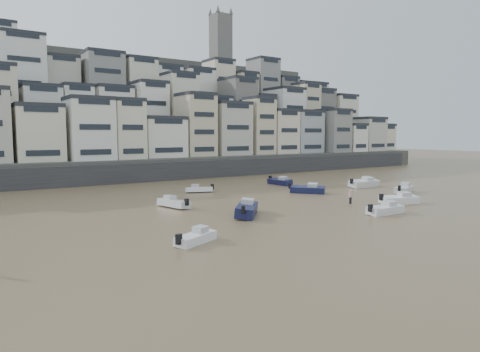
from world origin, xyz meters
TOP-DOWN VIEW (x-y plane):
  - harbor_wall at (10.00, 65.00)m, footprint 140.00×3.00m
  - hillside at (14.73, 104.84)m, footprint 141.04×66.00m
  - boat_a at (14.23, 19.17)m, footprint 5.16×1.89m
  - boat_b at (21.43, 22.57)m, footprint 5.76×3.42m
  - boat_c at (1.14, 27.11)m, footprint 5.95×6.35m
  - boat_d at (30.99, 28.52)m, footprint 5.93×3.72m
  - boat_e at (18.67, 36.34)m, footprint 4.88×5.47m
  - boat_f at (-3.23, 36.22)m, footprint 2.80×5.38m
  - boat_g at (31.57, 36.53)m, footprint 6.33×2.24m
  - boat_h at (5.72, 46.30)m, footprint 4.63×2.72m
  - boat_i at (22.07, 46.99)m, footprint 2.06×5.45m
  - boat_j at (-9.06, 19.72)m, footprint 4.69×3.17m
  - person_pink at (16.51, 26.17)m, footprint 0.44×0.44m

SIDE VIEW (x-z plane):
  - boat_h at x=5.72m, z-range 0.00..1.20m
  - boat_j at x=-9.06m, z-range 0.00..1.22m
  - boat_a at x=14.23m, z-range 0.00..1.39m
  - boat_f at x=-3.23m, z-range 0.00..1.40m
  - boat_i at x=22.07m, z-range 0.00..1.46m
  - boat_b at x=21.43m, z-range 0.00..1.49m
  - boat_e at x=18.67m, z-range 0.00..1.51m
  - boat_d at x=30.99m, z-range 0.00..1.54m
  - boat_g at x=31.57m, z-range 0.00..1.71m
  - person_pink at x=16.51m, z-range 0.00..1.74m
  - boat_c at x=1.14m, z-range 0.00..1.79m
  - harbor_wall at x=10.00m, z-range 0.00..3.50m
  - hillside at x=14.73m, z-range -11.99..38.01m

